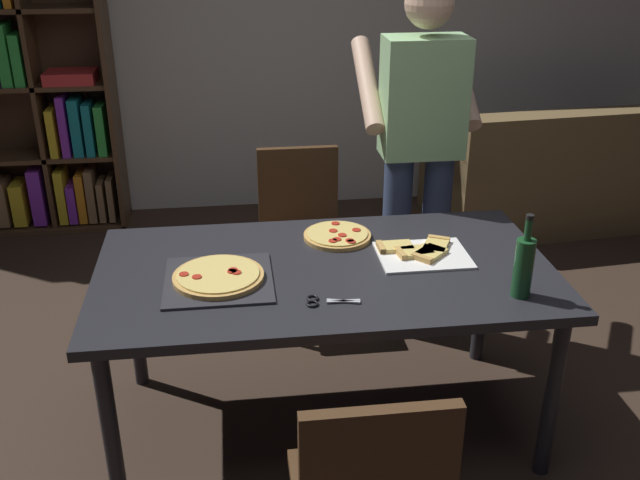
{
  "coord_description": "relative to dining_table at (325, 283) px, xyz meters",
  "views": [
    {
      "loc": [
        -0.34,
        -2.48,
        2.04
      ],
      "look_at": [
        0.0,
        0.15,
        0.8
      ],
      "focal_mm": 40.67,
      "sensor_mm": 36.0,
      "label": 1
    }
  ],
  "objects": [
    {
      "name": "ground_plane",
      "position": [
        0.0,
        0.0,
        -0.68
      ],
      "size": [
        12.0,
        12.0,
        0.0
      ],
      "primitive_type": "plane",
      "color": "#38281E"
    },
    {
      "name": "back_wall",
      "position": [
        0.0,
        2.6,
        0.72
      ],
      "size": [
        6.4,
        0.1,
        2.8
      ],
      "primitive_type": "cube",
      "color": "silver",
      "rests_on": "ground_plane"
    },
    {
      "name": "dining_table",
      "position": [
        0.0,
        0.0,
        0.0
      ],
      "size": [
        1.78,
        0.96,
        0.75
      ],
      "color": "#232328",
      "rests_on": "ground_plane"
    },
    {
      "name": "chair_far_side",
      "position": [
        0.0,
        0.96,
        -0.17
      ],
      "size": [
        0.42,
        0.42,
        0.9
      ],
      "color": "#472D19",
      "rests_on": "ground_plane"
    },
    {
      "name": "couch",
      "position": [
        1.91,
        1.99,
        -0.38
      ],
      "size": [
        1.77,
        0.99,
        0.85
      ],
      "color": "brown",
      "rests_on": "ground_plane"
    },
    {
      "name": "bookshelf",
      "position": [
        -1.8,
        2.37,
        0.21
      ],
      "size": [
        1.4,
        0.35,
        1.95
      ],
      "color": "#513823",
      "rests_on": "ground_plane"
    },
    {
      "name": "person_serving_pizza",
      "position": [
        0.56,
        0.74,
        0.32
      ],
      "size": [
        0.55,
        0.54,
        1.75
      ],
      "color": "#38476B",
      "rests_on": "ground_plane"
    },
    {
      "name": "pepperoni_pizza_on_tray",
      "position": [
        -0.41,
        -0.06,
        0.08
      ],
      "size": [
        0.4,
        0.4,
        0.04
      ],
      "color": "#2D2D33",
      "rests_on": "dining_table"
    },
    {
      "name": "pizza_slices_on_towel",
      "position": [
        0.4,
        0.06,
        0.08
      ],
      "size": [
        0.36,
        0.28,
        0.03
      ],
      "color": "white",
      "rests_on": "dining_table"
    },
    {
      "name": "wine_bottle",
      "position": [
        0.67,
        -0.3,
        0.19
      ],
      "size": [
        0.07,
        0.07,
        0.32
      ],
      "color": "#194723",
      "rests_on": "dining_table"
    },
    {
      "name": "kitchen_scissors",
      "position": [
        -0.04,
        -0.27,
        0.07
      ],
      "size": [
        0.2,
        0.09,
        0.01
      ],
      "color": "silver",
      "rests_on": "dining_table"
    },
    {
      "name": "second_pizza_plain",
      "position": [
        0.09,
        0.27,
        0.08
      ],
      "size": [
        0.29,
        0.29,
        0.03
      ],
      "color": "tan",
      "rests_on": "dining_table"
    }
  ]
}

